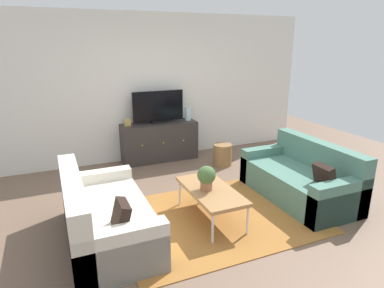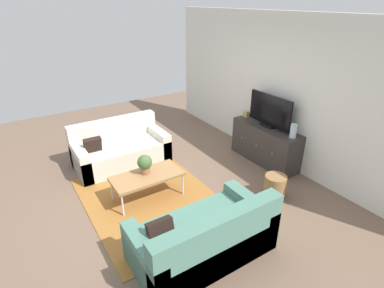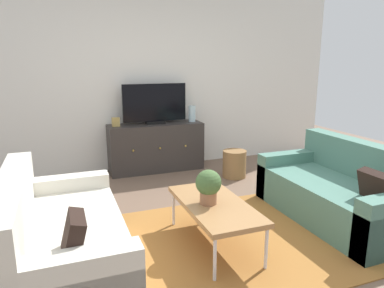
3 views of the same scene
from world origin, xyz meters
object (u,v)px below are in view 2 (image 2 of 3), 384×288
(couch_left_side, at_px, (120,149))
(wicker_basket, at_px, (275,187))
(potted_plant, at_px, (145,164))
(couch_right_side, at_px, (206,240))
(flat_screen_tv, at_px, (270,111))
(tv_console, at_px, (265,144))
(mantel_clock, at_px, (246,114))
(coffee_table, at_px, (147,177))
(glass_vase, at_px, (293,131))

(couch_left_side, height_order, wicker_basket, couch_left_side)
(potted_plant, height_order, wicker_basket, potted_plant)
(wicker_basket, bearing_deg, couch_left_side, -146.14)
(couch_right_side, relative_size, wicker_basket, 4.31)
(potted_plant, height_order, flat_screen_tv, flat_screen_tv)
(potted_plant, distance_m, flat_screen_tv, 2.48)
(couch_left_side, bearing_deg, tv_console, 58.20)
(flat_screen_tv, xyz_separation_m, mantel_clock, (-0.59, -0.02, -0.23))
(wicker_basket, bearing_deg, coffee_table, -122.74)
(couch_right_side, relative_size, flat_screen_tv, 1.76)
(flat_screen_tv, bearing_deg, potted_plant, -94.13)
(coffee_table, height_order, tv_console, tv_console)
(couch_left_side, bearing_deg, coffee_table, -2.02)
(couch_left_side, distance_m, flat_screen_tv, 2.91)
(glass_vase, height_order, wicker_basket, glass_vase)
(coffee_table, bearing_deg, couch_right_side, 1.81)
(couch_left_side, height_order, flat_screen_tv, flat_screen_tv)
(coffee_table, distance_m, potted_plant, 0.21)
(couch_right_side, relative_size, potted_plant, 5.47)
(coffee_table, distance_m, mantel_clock, 2.50)
(couch_left_side, height_order, tv_console, couch_left_side)
(coffee_table, height_order, glass_vase, glass_vase)
(couch_right_side, distance_m, tv_console, 2.76)
(flat_screen_tv, bearing_deg, couch_right_side, -59.68)
(tv_console, relative_size, flat_screen_tv, 1.47)
(mantel_clock, bearing_deg, flat_screen_tv, 1.94)
(potted_plant, height_order, tv_console, potted_plant)
(couch_right_side, xyz_separation_m, wicker_basket, (-0.43, 1.64, -0.08))
(tv_console, distance_m, flat_screen_tv, 0.66)
(coffee_table, xyz_separation_m, glass_vase, (0.71, 2.42, 0.46))
(mantel_clock, bearing_deg, potted_plant, -80.24)
(tv_console, height_order, mantel_clock, mantel_clock)
(coffee_table, xyz_separation_m, tv_console, (0.11, 2.42, -0.02))
(coffee_table, bearing_deg, flat_screen_tv, 87.32)
(glass_vase, bearing_deg, potted_plant, -107.62)
(glass_vase, bearing_deg, wicker_basket, -62.84)
(couch_left_side, bearing_deg, flat_screen_tv, 58.42)
(couch_right_side, distance_m, glass_vase, 2.57)
(coffee_table, xyz_separation_m, mantel_clock, (-0.48, 2.42, 0.40))
(couch_left_side, relative_size, wicker_basket, 4.31)
(couch_left_side, relative_size, mantel_clock, 13.09)
(coffee_table, relative_size, flat_screen_tv, 1.13)
(couch_right_side, relative_size, mantel_clock, 13.09)
(couch_left_side, distance_m, tv_console, 2.79)
(potted_plant, distance_m, tv_console, 2.43)
(couch_right_side, bearing_deg, mantel_clock, 130.00)
(couch_right_side, relative_size, tv_console, 1.19)
(couch_left_side, distance_m, coffee_table, 1.36)
(couch_left_side, bearing_deg, potted_plant, -1.93)
(couch_left_side, relative_size, couch_right_side, 1.00)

